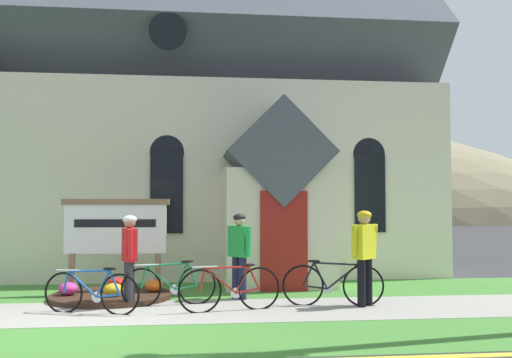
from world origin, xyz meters
TOP-DOWN VIEW (x-y plane):
  - ground at (0.00, 4.00)m, footprint 140.00×140.00m
  - sidewalk_slab at (1.29, 1.32)m, footprint 32.00×2.18m
  - grass_verge at (1.29, -0.76)m, footprint 32.00×1.98m
  - church_lawn at (1.29, 3.68)m, footprint 24.00×2.55m
  - church_building at (0.94, 9.44)m, footprint 14.46×11.34m
  - church_sign at (0.35, 3.28)m, footprint 2.16×0.27m
  - flower_bed at (0.36, 2.78)m, footprint 2.30×2.30m
  - bicycle_white at (2.55, 1.24)m, footprint 1.76×0.40m
  - bicycle_blue at (0.25, 1.27)m, footprint 1.64×0.55m
  - bicycle_black at (4.41, 1.58)m, footprint 1.81×0.28m
  - bicycle_silver at (1.51, 1.91)m, footprint 1.68×0.41m
  - cyclist_in_red_jersey at (4.95, 1.44)m, footprint 0.56×0.51m
  - cyclist_in_green_jersey at (0.79, 1.90)m, footprint 0.32×0.74m
  - cyclist_in_blue_jersey at (2.79, 2.44)m, footprint 0.44×0.65m
  - roadside_conifer at (7.35, 8.61)m, footprint 3.12×3.12m
  - distant_hill at (-2.66, 55.01)m, footprint 101.00×36.97m

SIDE VIEW (x-z plane):
  - ground at x=0.00m, z-range 0.00..0.00m
  - distant_hill at x=-2.66m, z-range -12.35..12.35m
  - grass_verge at x=1.29m, z-range 0.00..0.01m
  - church_lawn at x=1.29m, z-range 0.00..0.01m
  - sidewalk_slab at x=1.29m, z-range 0.00..0.01m
  - flower_bed at x=0.36m, z-range -0.09..0.25m
  - bicycle_blue at x=0.25m, z-range -0.04..0.76m
  - bicycle_silver at x=1.51m, z-range -0.04..0.78m
  - bicycle_black at x=4.41m, z-range -0.03..0.80m
  - bicycle_white at x=2.55m, z-range -0.02..0.79m
  - cyclist_in_green_jersey at x=0.79m, z-range 0.13..1.75m
  - cyclist_in_blue_jersey at x=2.79m, z-range 0.13..1.77m
  - cyclist_in_red_jersey at x=4.95m, z-range 0.15..1.85m
  - church_sign at x=0.35m, z-range 0.34..2.26m
  - roadside_conifer at x=7.35m, z-range 1.07..7.72m
  - church_building at x=0.94m, z-range -1.85..11.00m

